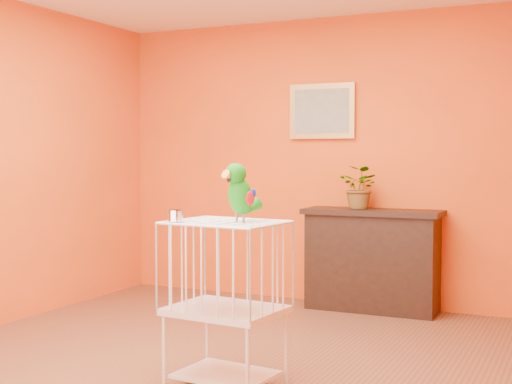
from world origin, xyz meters
The scene contains 8 objects.
ground centered at (0.00, 0.00, 0.00)m, with size 4.50×4.50×0.00m, color brown.
room_shell centered at (0.00, 0.00, 1.58)m, with size 4.50×4.50×4.50m.
console_cabinet centered at (0.53, 2.04, 0.44)m, with size 1.19×0.43×0.88m.
potted_plant centered at (0.42, 2.04, 1.03)m, with size 0.34×0.38×0.29m, color #26722D.
framed_picture centered at (0.00, 2.22, 1.75)m, with size 0.62×0.04×0.50m.
birdcage centered at (0.33, -0.32, 0.50)m, with size 0.67×0.54×0.97m.
feed_cup centered at (0.07, -0.46, 1.01)m, with size 0.09×0.09×0.06m, color silver.
parrot centered at (0.41, -0.29, 1.14)m, with size 0.18×0.31×0.34m.
Camera 1 is at (2.21, -3.94, 1.35)m, focal length 50.00 mm.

